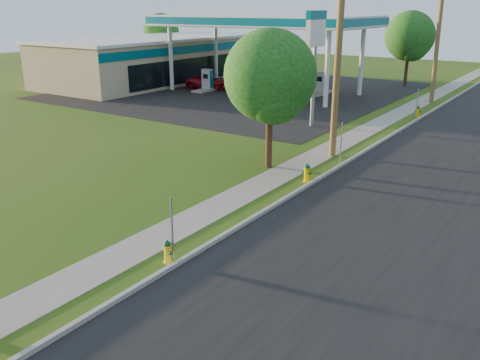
% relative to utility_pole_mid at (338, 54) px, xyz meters
% --- Properties ---
extents(ground_plane, '(140.00, 140.00, 0.00)m').
position_rel_utility_pole_mid_xyz_m(ground_plane, '(0.60, -17.00, -4.95)').
color(ground_plane, '#244C13').
rests_on(ground_plane, ground).
extents(road, '(8.00, 120.00, 0.02)m').
position_rel_utility_pole_mid_xyz_m(road, '(5.10, -7.00, -4.94)').
color(road, black).
rests_on(road, ground).
extents(curb, '(0.15, 120.00, 0.15)m').
position_rel_utility_pole_mid_xyz_m(curb, '(1.10, -7.00, -4.88)').
color(curb, gray).
rests_on(curb, ground).
extents(sidewalk, '(1.50, 120.00, 0.03)m').
position_rel_utility_pole_mid_xyz_m(sidewalk, '(-0.65, -7.00, -4.94)').
color(sidewalk, gray).
rests_on(sidewalk, ground).
extents(forecourt, '(26.00, 28.00, 0.02)m').
position_rel_utility_pole_mid_xyz_m(forecourt, '(-15.40, 15.00, -4.94)').
color(forecourt, black).
rests_on(forecourt, ground).
extents(utility_pole_mid, '(1.40, 0.32, 9.80)m').
position_rel_utility_pole_mid_xyz_m(utility_pole_mid, '(0.00, 0.00, 0.00)').
color(utility_pole_mid, brown).
rests_on(utility_pole_mid, ground).
extents(utility_pole_far, '(1.40, 0.32, 9.50)m').
position_rel_utility_pole_mid_xyz_m(utility_pole_far, '(0.00, 18.00, -0.15)').
color(utility_pole_far, brown).
rests_on(utility_pole_far, ground).
extents(sign_post_near, '(0.05, 0.04, 2.00)m').
position_rel_utility_pole_mid_xyz_m(sign_post_near, '(0.85, -12.80, -3.95)').
color(sign_post_near, gray).
rests_on(sign_post_near, ground).
extents(sign_post_mid, '(0.05, 0.04, 2.00)m').
position_rel_utility_pole_mid_xyz_m(sign_post_mid, '(0.85, -1.00, -3.95)').
color(sign_post_mid, gray).
rests_on(sign_post_mid, ground).
extents(sign_post_far, '(0.05, 0.04, 2.00)m').
position_rel_utility_pole_mid_xyz_m(sign_post_far, '(0.85, 11.20, -3.95)').
color(sign_post_far, gray).
rests_on(sign_post_far, ground).
extents(gas_canopy, '(18.18, 9.18, 6.40)m').
position_rel_utility_pole_mid_xyz_m(gas_canopy, '(-13.40, 15.00, 0.94)').
color(gas_canopy, silver).
rests_on(gas_canopy, ground).
extents(fuel_pump_nw, '(1.20, 3.20, 1.90)m').
position_rel_utility_pole_mid_xyz_m(fuel_pump_nw, '(-17.90, 13.00, -4.23)').
color(fuel_pump_nw, gray).
rests_on(fuel_pump_nw, ground).
extents(fuel_pump_ne, '(1.20, 3.20, 1.90)m').
position_rel_utility_pole_mid_xyz_m(fuel_pump_ne, '(-8.90, 13.00, -4.23)').
color(fuel_pump_ne, gray).
rests_on(fuel_pump_ne, ground).
extents(fuel_pump_sw, '(1.20, 3.20, 1.90)m').
position_rel_utility_pole_mid_xyz_m(fuel_pump_sw, '(-17.90, 17.00, -4.23)').
color(fuel_pump_sw, gray).
rests_on(fuel_pump_sw, ground).
extents(fuel_pump_se, '(1.20, 3.20, 1.90)m').
position_rel_utility_pole_mid_xyz_m(fuel_pump_se, '(-8.90, 17.00, -4.23)').
color(fuel_pump_se, gray).
rests_on(fuel_pump_se, ground).
extents(convenience_store, '(10.40, 22.40, 4.25)m').
position_rel_utility_pole_mid_xyz_m(convenience_store, '(-26.38, 15.00, -2.82)').
color(convenience_store, tan).
rests_on(convenience_store, ground).
extents(price_pylon, '(0.34, 2.04, 6.85)m').
position_rel_utility_pole_mid_xyz_m(price_pylon, '(-3.90, 5.50, 0.48)').
color(price_pylon, gray).
rests_on(price_pylon, ground).
extents(tree_verge, '(4.11, 4.11, 6.23)m').
position_rel_utility_pole_mid_xyz_m(tree_verge, '(-1.59, -3.37, -0.95)').
color(tree_verge, '#322112').
rests_on(tree_verge, ground).
extents(tree_lot, '(4.48, 4.48, 6.79)m').
position_rel_utility_pole_mid_xyz_m(tree_lot, '(-4.28, 25.67, -0.58)').
color(tree_lot, '#322112').
rests_on(tree_lot, ground).
extents(tree_back, '(4.23, 4.23, 6.40)m').
position_rel_utility_pole_mid_xyz_m(tree_back, '(-33.04, 23.73, -0.83)').
color(tree_back, '#322112').
rests_on(tree_back, ground).
extents(hydrant_near, '(0.37, 0.33, 0.72)m').
position_rel_utility_pole_mid_xyz_m(hydrant_near, '(0.75, -12.93, -4.60)').
color(hydrant_near, yellow).
rests_on(hydrant_near, ground).
extents(hydrant_mid, '(0.42, 0.38, 0.82)m').
position_rel_utility_pole_mid_xyz_m(hydrant_mid, '(0.77, -4.24, -4.55)').
color(hydrant_mid, '#DDC000').
rests_on(hydrant_mid, ground).
extents(hydrant_far, '(0.39, 0.35, 0.75)m').
position_rel_utility_pole_mid_xyz_m(hydrant_far, '(0.74, 12.05, -4.59)').
color(hydrant_far, '#F4B304').
rests_on(hydrant_far, ground).
extents(car_red, '(5.23, 3.61, 1.33)m').
position_rel_utility_pole_mid_xyz_m(car_red, '(-18.14, 14.11, -4.29)').
color(car_red, maroon).
rests_on(car_red, ground).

